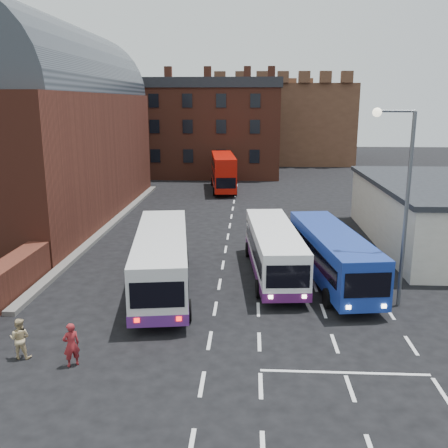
{
  "coord_description": "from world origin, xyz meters",
  "views": [
    {
      "loc": [
        1.57,
        -19.15,
        9.37
      ],
      "look_at": [
        0.0,
        10.0,
        2.2
      ],
      "focal_mm": 40.0,
      "sensor_mm": 36.0,
      "label": 1
    }
  ],
  "objects_px": {
    "street_lamp": "(401,191)",
    "pedestrian_beige": "(20,338)",
    "bus_red_double": "(223,172)",
    "bus_white_outbound": "(162,257)",
    "bus_white_inbound": "(274,248)",
    "pedestrian_red": "(71,345)",
    "bus_blue": "(332,253)"
  },
  "relations": [
    {
      "from": "street_lamp",
      "to": "pedestrian_beige",
      "type": "relative_size",
      "value": 5.8
    },
    {
      "from": "bus_red_double",
      "to": "bus_white_outbound",
      "type": "bearing_deg",
      "value": 80.84
    },
    {
      "from": "bus_white_inbound",
      "to": "street_lamp",
      "type": "height_order",
      "value": "street_lamp"
    },
    {
      "from": "bus_red_double",
      "to": "pedestrian_beige",
      "type": "xyz_separation_m",
      "value": [
        -5.59,
        -36.72,
        -1.27
      ]
    },
    {
      "from": "bus_red_double",
      "to": "street_lamp",
      "type": "distance_m",
      "value": 32.58
    },
    {
      "from": "bus_red_double",
      "to": "bus_white_inbound",
      "type": "bearing_deg",
      "value": 92.69
    },
    {
      "from": "pedestrian_red",
      "to": "bus_blue",
      "type": "bearing_deg",
      "value": -176.16
    },
    {
      "from": "bus_white_outbound",
      "to": "bus_red_double",
      "type": "distance_m",
      "value": 29.53
    },
    {
      "from": "bus_white_inbound",
      "to": "street_lamp",
      "type": "xyz_separation_m",
      "value": [
        5.4,
        -3.88,
        3.9
      ]
    },
    {
      "from": "bus_blue",
      "to": "bus_white_outbound",
      "type": "bearing_deg",
      "value": 1.97
    },
    {
      "from": "bus_white_outbound",
      "to": "pedestrian_red",
      "type": "relative_size",
      "value": 6.69
    },
    {
      "from": "pedestrian_red",
      "to": "pedestrian_beige",
      "type": "distance_m",
      "value": 2.18
    },
    {
      "from": "bus_white_inbound",
      "to": "bus_blue",
      "type": "relative_size",
      "value": 0.97
    },
    {
      "from": "bus_blue",
      "to": "bus_red_double",
      "type": "bearing_deg",
      "value": -83.32
    },
    {
      "from": "pedestrian_red",
      "to": "bus_white_outbound",
      "type": "bearing_deg",
      "value": -141.14
    },
    {
      "from": "bus_white_inbound",
      "to": "pedestrian_beige",
      "type": "relative_size",
      "value": 6.42
    },
    {
      "from": "bus_red_double",
      "to": "pedestrian_red",
      "type": "xyz_separation_m",
      "value": [
        -3.46,
        -37.2,
        -1.22
      ]
    },
    {
      "from": "street_lamp",
      "to": "pedestrian_red",
      "type": "xyz_separation_m",
      "value": [
        -13.12,
        -6.27,
        -4.67
      ]
    },
    {
      "from": "street_lamp",
      "to": "bus_blue",
      "type": "bearing_deg",
      "value": 128.73
    },
    {
      "from": "pedestrian_beige",
      "to": "bus_white_inbound",
      "type": "bearing_deg",
      "value": -135.39
    },
    {
      "from": "bus_blue",
      "to": "street_lamp",
      "type": "xyz_separation_m",
      "value": [
        2.37,
        -2.96,
        3.86
      ]
    },
    {
      "from": "bus_white_outbound",
      "to": "street_lamp",
      "type": "bearing_deg",
      "value": -15.45
    },
    {
      "from": "pedestrian_beige",
      "to": "bus_red_double",
      "type": "bearing_deg",
      "value": -98.56
    },
    {
      "from": "bus_white_outbound",
      "to": "street_lamp",
      "type": "xyz_separation_m",
      "value": [
        11.16,
        -1.43,
        3.75
      ]
    },
    {
      "from": "pedestrian_red",
      "to": "bus_white_inbound",
      "type": "bearing_deg",
      "value": -164.07
    },
    {
      "from": "bus_blue",
      "to": "bus_red_double",
      "type": "height_order",
      "value": "bus_red_double"
    },
    {
      "from": "pedestrian_red",
      "to": "bus_red_double",
      "type": "bearing_deg",
      "value": -132.15
    },
    {
      "from": "bus_blue",
      "to": "bus_red_double",
      "type": "distance_m",
      "value": 28.9
    },
    {
      "from": "street_lamp",
      "to": "bus_red_double",
      "type": "bearing_deg",
      "value": 107.34
    },
    {
      "from": "bus_white_outbound",
      "to": "bus_red_double",
      "type": "xyz_separation_m",
      "value": [
        1.5,
        29.5,
        0.3
      ]
    },
    {
      "from": "bus_white_inbound",
      "to": "pedestrian_red",
      "type": "xyz_separation_m",
      "value": [
        -7.72,
        -10.15,
        -0.77
      ]
    },
    {
      "from": "bus_white_outbound",
      "to": "pedestrian_red",
      "type": "xyz_separation_m",
      "value": [
        -1.97,
        -7.7,
        -0.92
      ]
    }
  ]
}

